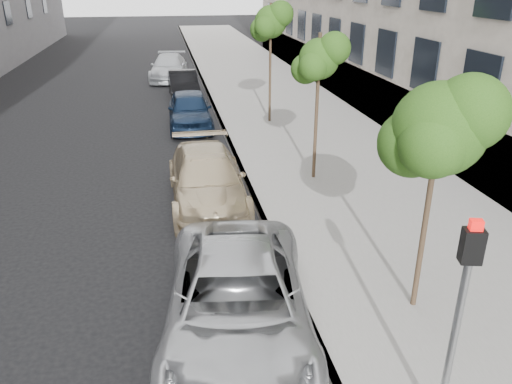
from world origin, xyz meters
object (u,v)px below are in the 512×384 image
object	(u,v)px
signal_pole	(460,306)
tree_mid	(320,59)
sedan_black	(183,84)
minivan	(238,302)
suv	(207,179)
tree_far	(271,22)
sedan_blue	(190,110)
sedan_rear	(169,67)
tree_near	(441,129)

from	to	relation	value
signal_pole	tree_mid	bearing A→B (deg)	98.15
tree_mid	sedan_black	world-z (taller)	tree_mid
signal_pole	minivan	bearing A→B (deg)	148.76
minivan	suv	world-z (taller)	minivan
tree_far	sedan_blue	xyz separation A→B (m)	(-3.33, 0.12, -3.36)
tree_mid	signal_pole	bearing A→B (deg)	-96.02
minivan	sedan_rear	size ratio (longest dim) A/B	1.05
sedan_black	signal_pole	bearing A→B (deg)	-85.39
tree_mid	sedan_blue	xyz separation A→B (m)	(-3.33, 6.62, -2.89)
tree_far	tree_mid	bearing A→B (deg)	-90.00
tree_near	sedan_rear	size ratio (longest dim) A/B	0.86
tree_far	signal_pole	size ratio (longest dim) A/B	1.54
sedan_black	sedan_rear	xyz separation A→B (m)	(-0.61, 5.06, 0.06)
minivan	sedan_black	xyz separation A→B (m)	(0.00, 18.95, -0.07)
tree_near	sedan_blue	world-z (taller)	tree_near
tree_far	sedan_blue	world-z (taller)	tree_far
signal_pole	minivan	xyz separation A→B (m)	(-2.37, 2.40, -1.35)
sedan_blue	sedan_rear	size ratio (longest dim) A/B	0.87
minivan	suv	bearing A→B (deg)	97.43
minivan	suv	size ratio (longest dim) A/B	1.07
tree_near	signal_pole	distance (m)	3.09
tree_near	tree_far	xyz separation A→B (m)	(-0.00, 13.00, 0.60)
tree_mid	minivan	world-z (taller)	tree_mid
tree_mid	sedan_blue	distance (m)	7.95
signal_pole	tree_near	bearing A→B (deg)	83.78
sedan_black	tree_far	bearing A→B (deg)	-61.81
sedan_black	sedan_rear	size ratio (longest dim) A/B	0.81
tree_mid	sedan_black	size ratio (longest dim) A/B	1.06
minivan	sedan_black	world-z (taller)	minivan
tree_near	sedan_rear	world-z (taller)	tree_near
sedan_blue	sedan_black	xyz separation A→B (m)	(0.00, 5.67, -0.07)
minivan	suv	distance (m)	5.63
signal_pole	sedan_black	world-z (taller)	signal_pole
tree_near	tree_mid	world-z (taller)	tree_near
sedan_blue	minivan	bearing A→B (deg)	-89.20
tree_mid	sedan_rear	size ratio (longest dim) A/B	0.86
tree_near	sedan_blue	distance (m)	13.81
signal_pole	sedan_rear	distance (m)	26.62
tree_far	sedan_rear	bearing A→B (deg)	109.95
minivan	sedan_black	bearing A→B (deg)	97.43
tree_near	signal_pole	size ratio (longest dim) A/B	1.38
tree_near	sedan_black	world-z (taller)	tree_near
signal_pole	minivan	world-z (taller)	signal_pole
tree_far	sedan_rear	distance (m)	12.02
sedan_rear	tree_near	bearing A→B (deg)	-74.05
tree_near	sedan_blue	xyz separation A→B (m)	(-3.33, 13.12, -2.76)
sedan_rear	sedan_black	bearing A→B (deg)	-76.54
tree_mid	sedan_rear	xyz separation A→B (m)	(-3.94, 17.35, -2.90)
sedan_blue	sedan_black	bearing A→B (deg)	90.80
suv	sedan_blue	world-z (taller)	sedan_blue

